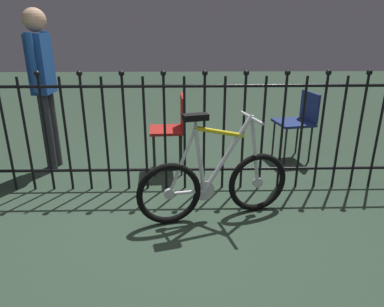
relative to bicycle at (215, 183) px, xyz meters
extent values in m
plane|color=#2D4030|center=(-0.39, -0.08, -0.32)|extent=(20.00, 20.00, 0.00)
cylinder|color=black|center=(-1.99, 0.58, 0.25)|extent=(0.03, 0.03, 1.14)
cylinder|color=black|center=(-1.80, 0.58, 0.25)|extent=(0.03, 0.03, 1.14)
cylinder|color=black|center=(-1.60, 0.58, 0.25)|extent=(0.03, 0.03, 1.14)
sphere|color=black|center=(-1.60, 0.58, 0.85)|extent=(0.06, 0.06, 0.06)
cylinder|color=black|center=(-1.41, 0.58, 0.25)|extent=(0.03, 0.03, 1.14)
cylinder|color=black|center=(-1.22, 0.58, 0.25)|extent=(0.03, 0.03, 1.14)
sphere|color=black|center=(-1.22, 0.58, 0.85)|extent=(0.06, 0.06, 0.06)
cylinder|color=black|center=(-1.03, 0.58, 0.25)|extent=(0.03, 0.03, 1.14)
cylinder|color=black|center=(-0.83, 0.58, 0.25)|extent=(0.03, 0.03, 1.14)
sphere|color=black|center=(-0.83, 0.58, 0.85)|extent=(0.06, 0.06, 0.06)
cylinder|color=black|center=(-0.64, 0.58, 0.25)|extent=(0.03, 0.03, 1.14)
cylinder|color=black|center=(-0.45, 0.58, 0.25)|extent=(0.03, 0.03, 1.14)
sphere|color=black|center=(-0.45, 0.58, 0.85)|extent=(0.06, 0.06, 0.06)
cylinder|color=black|center=(-0.26, 0.58, 0.25)|extent=(0.03, 0.03, 1.14)
cylinder|color=black|center=(-0.06, 0.58, 0.25)|extent=(0.03, 0.03, 1.14)
sphere|color=black|center=(-0.06, 0.58, 0.85)|extent=(0.06, 0.06, 0.06)
cylinder|color=black|center=(0.13, 0.58, 0.25)|extent=(0.03, 0.03, 1.14)
cylinder|color=black|center=(0.32, 0.58, 0.25)|extent=(0.03, 0.03, 1.14)
sphere|color=black|center=(0.32, 0.58, 0.85)|extent=(0.06, 0.06, 0.06)
cylinder|color=black|center=(0.51, 0.58, 0.25)|extent=(0.03, 0.03, 1.14)
cylinder|color=black|center=(0.71, 0.58, 0.25)|extent=(0.03, 0.03, 1.14)
sphere|color=black|center=(0.71, 0.58, 0.85)|extent=(0.06, 0.06, 0.06)
cylinder|color=black|center=(0.90, 0.58, 0.25)|extent=(0.03, 0.03, 1.14)
cylinder|color=black|center=(1.09, 0.58, 0.25)|extent=(0.03, 0.03, 1.14)
sphere|color=black|center=(1.09, 0.58, 0.85)|extent=(0.06, 0.06, 0.06)
cylinder|color=black|center=(1.28, 0.58, 0.25)|extent=(0.03, 0.03, 1.14)
cylinder|color=black|center=(1.48, 0.58, 0.25)|extent=(0.03, 0.03, 1.14)
sphere|color=black|center=(1.48, 0.58, 0.85)|extent=(0.06, 0.06, 0.06)
cylinder|color=black|center=(1.67, 0.58, 0.25)|extent=(0.03, 0.03, 1.14)
cylinder|color=black|center=(-0.39, 0.58, -0.12)|extent=(4.74, 0.03, 0.03)
cylinder|color=black|center=(-0.39, 0.58, 0.73)|extent=(4.74, 0.03, 0.03)
torus|color=black|center=(-0.39, -0.10, -0.05)|extent=(0.54, 0.19, 0.55)
cylinder|color=silver|center=(-0.39, -0.10, -0.05)|extent=(0.09, 0.05, 0.09)
torus|color=black|center=(0.39, 0.10, -0.05)|extent=(0.54, 0.19, 0.55)
cylinder|color=silver|center=(0.39, 0.10, -0.05)|extent=(0.09, 0.05, 0.09)
cylinder|color=silver|center=(0.10, 0.03, 0.25)|extent=(0.43, 0.14, 0.65)
cylinder|color=yellow|center=(0.03, 0.01, 0.45)|extent=(0.42, 0.14, 0.14)
cylinder|color=silver|center=(-0.13, -0.03, 0.22)|extent=(0.12, 0.06, 0.57)
cylinder|color=silver|center=(-0.24, -0.06, -0.06)|extent=(0.30, 0.10, 0.04)
cylinder|color=silver|center=(-0.28, -0.07, 0.23)|extent=(0.25, 0.09, 0.56)
cylinder|color=silver|center=(0.34, 0.09, 0.26)|extent=(0.13, 0.06, 0.62)
cylinder|color=silver|center=(0.30, 0.08, 0.56)|extent=(0.03, 0.03, 0.02)
cylinder|color=silver|center=(0.30, 0.08, 0.55)|extent=(0.13, 0.39, 0.03)
cylinder|color=silver|center=(-0.17, -0.04, 0.54)|extent=(0.03, 0.03, 0.07)
cube|color=black|center=(-0.17, -0.04, 0.59)|extent=(0.22, 0.14, 0.05)
cylinder|color=silver|center=(-0.09, -0.02, -0.06)|extent=(0.18, 0.06, 0.18)
cylinder|color=black|center=(-0.59, 0.88, -0.09)|extent=(0.02, 0.02, 0.47)
cylinder|color=black|center=(-0.61, 1.18, -0.09)|extent=(0.02, 0.02, 0.47)
cylinder|color=black|center=(-0.29, 0.90, -0.09)|extent=(0.02, 0.02, 0.47)
cylinder|color=black|center=(-0.31, 1.20, -0.09)|extent=(0.02, 0.02, 0.47)
cube|color=#A51E19|center=(-0.45, 1.04, 0.17)|extent=(0.40, 0.40, 0.03)
cube|color=#A51E19|center=(-0.27, 1.05, 0.37)|extent=(0.05, 0.36, 0.36)
cylinder|color=black|center=(0.94, 1.20, -0.10)|extent=(0.02, 0.02, 0.45)
cylinder|color=black|center=(0.88, 1.52, -0.10)|extent=(0.02, 0.02, 0.45)
cylinder|color=black|center=(1.27, 1.26, -0.10)|extent=(0.02, 0.02, 0.45)
cylinder|color=black|center=(1.20, 1.59, -0.10)|extent=(0.02, 0.02, 0.45)
cube|color=navy|center=(1.07, 1.39, 0.14)|extent=(0.48, 0.48, 0.03)
cube|color=navy|center=(1.27, 1.43, 0.34)|extent=(0.10, 0.39, 0.34)
cylinder|color=#2D2D33|center=(-1.79, 1.09, 0.12)|extent=(0.11, 0.11, 0.88)
cylinder|color=#2D2D33|center=(-1.79, 1.25, 0.12)|extent=(0.11, 0.11, 0.88)
cube|color=#1E4C99|center=(-1.79, 1.17, 0.87)|extent=(0.19, 0.30, 0.63)
cylinder|color=#1E4C99|center=(-1.80, 0.97, 0.90)|extent=(0.08, 0.08, 0.59)
cylinder|color=#1E4C99|center=(-1.79, 1.37, 0.90)|extent=(0.08, 0.08, 0.59)
sphere|color=tan|center=(-1.79, 1.17, 1.32)|extent=(0.24, 0.24, 0.24)
camera|label=1|loc=(-0.26, -2.72, 1.28)|focal=32.84mm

